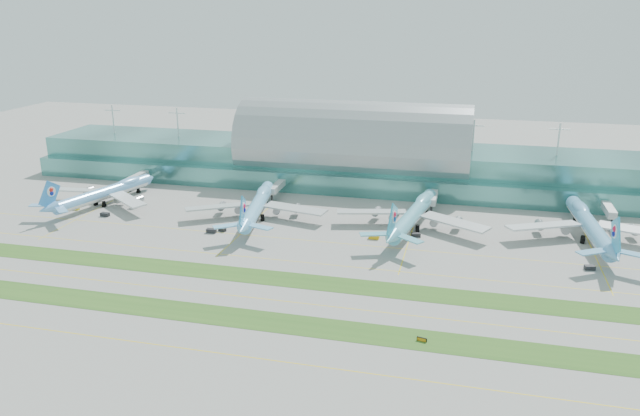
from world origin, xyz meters
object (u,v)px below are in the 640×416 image
(airliner_d, at_px, (590,224))
(taxiway_sign_east, at_px, (422,340))
(airliner_c, at_px, (414,214))
(airliner_a, at_px, (105,192))
(airliner_b, at_px, (257,204))
(terminal, at_px, (354,157))

(airliner_d, distance_m, taxiway_sign_east, 112.41)
(taxiway_sign_east, bearing_deg, airliner_c, 110.19)
(airliner_a, bearing_deg, airliner_b, 13.24)
(terminal, distance_m, airliner_a, 124.82)
(terminal, relative_size, airliner_c, 4.59)
(terminal, bearing_deg, airliner_d, -29.66)
(airliner_b, xyz_separation_m, taxiway_sign_east, (79.98, -90.84, -5.47))
(airliner_d, bearing_deg, airliner_c, 177.80)
(airliner_b, distance_m, airliner_d, 137.58)
(terminal, height_order, airliner_b, terminal)
(airliner_d, relative_size, taxiway_sign_east, 26.22)
(airliner_a, relative_size, airliner_b, 0.94)
(airliner_b, relative_size, airliner_c, 0.96)
(airliner_d, bearing_deg, terminal, 146.10)
(airliner_c, bearing_deg, terminal, 129.50)
(airliner_b, bearing_deg, terminal, 56.34)
(airliner_c, relative_size, taxiway_sign_east, 25.59)
(terminal, distance_m, airliner_c, 74.48)
(airliner_a, distance_m, airliner_b, 76.30)
(airliner_c, bearing_deg, airliner_b, -168.71)
(terminal, xyz_separation_m, taxiway_sign_east, (49.84, -157.55, -13.62))
(airliner_a, distance_m, taxiway_sign_east, 181.85)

